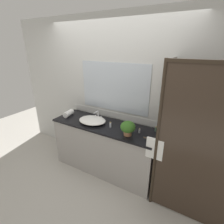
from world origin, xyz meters
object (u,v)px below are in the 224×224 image
potted_plant (128,127)px  amenity_bottle_lotion (139,131)px  amenity_bottle_body_wash (156,129)px  amenity_bottle_conditioner (110,125)px  sink_basin (92,120)px  rolled_towel_near_edge (69,113)px  faucet (98,116)px

potted_plant → amenity_bottle_lotion: (0.12, 0.14, -0.09)m
potted_plant → amenity_bottle_body_wash: size_ratio=2.63×
potted_plant → amenity_bottle_conditioner: (-0.34, 0.09, -0.08)m
amenity_bottle_conditioner → sink_basin: bearing=179.2°
amenity_bottle_body_wash → amenity_bottle_lotion: bearing=-138.3°
sink_basin → potted_plant: (0.70, -0.09, 0.08)m
rolled_towel_near_edge → amenity_bottle_body_wash: bearing=7.7°
sink_basin → amenity_bottle_body_wash: (1.02, 0.22, -0.00)m
amenity_bottle_conditioner → potted_plant: bearing=-14.6°
potted_plant → amenity_bottle_lotion: size_ratio=2.85×
potted_plant → faucet: bearing=159.5°
amenity_bottle_lotion → amenity_bottle_conditioner: 0.47m
faucet → potted_plant: size_ratio=0.78×
rolled_towel_near_edge → amenity_bottle_lotion: bearing=1.6°
sink_basin → faucet: bearing=90.0°
faucet → amenity_bottle_body_wash: size_ratio=2.06×
rolled_towel_near_edge → sink_basin: bearing=-1.0°
faucet → amenity_bottle_conditioner: faucet is taller
potted_plant → amenity_bottle_conditioner: potted_plant is taller
faucet → potted_plant: potted_plant is taller
sink_basin → amenity_bottle_lotion: size_ratio=6.30×
amenity_bottle_lotion → sink_basin: bearing=-176.7°
faucet → potted_plant: bearing=-20.5°
potted_plant → amenity_bottle_lotion: potted_plant is taller
amenity_bottle_lotion → amenity_bottle_conditioner: size_ratio=0.84×
amenity_bottle_body_wash → amenity_bottle_conditioner: bearing=-161.1°
sink_basin → amenity_bottle_lotion: sink_basin is taller
sink_basin → rolled_towel_near_edge: bearing=179.0°
amenity_bottle_conditioner → amenity_bottle_lotion: bearing=6.4°
sink_basin → rolled_towel_near_edge: size_ratio=2.25×
faucet → amenity_bottle_conditioner: (0.36, -0.17, -0.01)m
potted_plant → amenity_bottle_body_wash: bearing=44.6°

